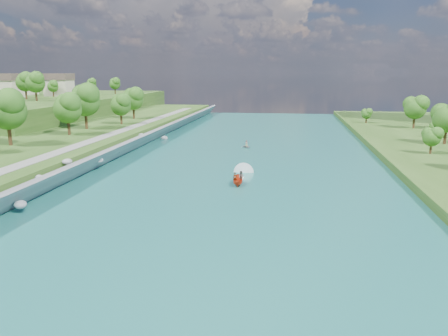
# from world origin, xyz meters

# --- Properties ---
(ground) EXTENTS (260.00, 260.00, 0.00)m
(ground) POSITION_xyz_m (0.00, 0.00, 0.00)
(ground) COLOR #2D5119
(ground) RESTS_ON ground
(river_water) EXTENTS (55.00, 240.00, 0.10)m
(river_water) POSITION_xyz_m (0.00, 20.00, 0.05)
(river_water) COLOR #185C54
(river_water) RESTS_ON ground
(ridge_west) EXTENTS (60.00, 120.00, 9.00)m
(ridge_west) POSITION_xyz_m (-82.50, 95.00, 4.50)
(ridge_west) COLOR #2D5119
(ridge_west) RESTS_ON ground
(riprap_bank) EXTENTS (4.10, 236.00, 4.27)m
(riprap_bank) POSITION_xyz_m (-25.85, 19.36, 1.80)
(riprap_bank) COLOR slate
(riprap_bank) RESTS_ON ground
(riverside_path) EXTENTS (3.00, 200.00, 0.10)m
(riverside_path) POSITION_xyz_m (-32.50, 20.00, 3.55)
(riverside_path) COLOR gray
(riverside_path) RESTS_ON berm_west
(ridge_houses) EXTENTS (29.50, 29.50, 8.40)m
(ridge_houses) POSITION_xyz_m (-88.67, 100.00, 13.31)
(ridge_houses) COLOR beige
(ridge_houses) RESTS_ON ridge_west
(trees_ridge) EXTENTS (20.73, 60.30, 10.59)m
(trees_ridge) POSITION_xyz_m (-73.94, 92.36, 13.67)
(trees_ridge) COLOR #1C5516
(trees_ridge) RESTS_ON ridge_west
(motorboat) EXTENTS (3.60, 18.86, 2.16)m
(motorboat) POSITION_xyz_m (0.98, 14.00, 0.79)
(motorboat) COLOR red
(motorboat) RESTS_ON river_water
(raft) EXTENTS (3.10, 3.48, 1.71)m
(raft) POSITION_xyz_m (-1.21, 48.00, 0.48)
(raft) COLOR gray
(raft) RESTS_ON river_water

